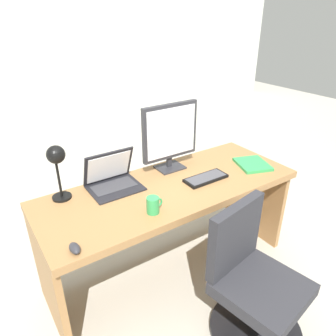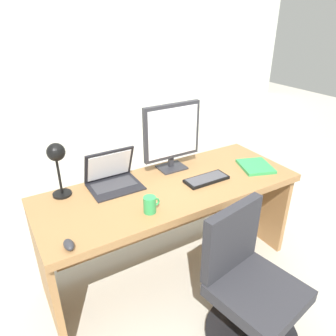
{
  "view_description": "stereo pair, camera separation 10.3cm",
  "coord_description": "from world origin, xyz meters",
  "px_view_note": "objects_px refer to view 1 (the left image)",
  "views": [
    {
      "loc": [
        -1.06,
        -1.54,
        1.81
      ],
      "look_at": [
        0.0,
        0.03,
        0.86
      ],
      "focal_mm": 33.96,
      "sensor_mm": 36.0,
      "label": 1
    },
    {
      "loc": [
        -0.97,
        -1.6,
        1.81
      ],
      "look_at": [
        0.0,
        0.03,
        0.86
      ],
      "focal_mm": 33.96,
      "sensor_mm": 36.0,
      "label": 2
    }
  ],
  "objects_px": {
    "desk_lamp": "(57,162)",
    "book": "(253,164)",
    "coffee_mug": "(153,205)",
    "monitor": "(170,134)",
    "laptop": "(111,176)",
    "desk": "(167,206)",
    "keyboard": "(206,178)",
    "mouse": "(75,248)",
    "office_chair": "(253,288)"
  },
  "relations": [
    {
      "from": "desk_lamp",
      "to": "book",
      "type": "height_order",
      "value": "desk_lamp"
    },
    {
      "from": "coffee_mug",
      "to": "monitor",
      "type": "bearing_deg",
      "value": 46.3
    },
    {
      "from": "laptop",
      "to": "book",
      "type": "distance_m",
      "value": 1.07
    },
    {
      "from": "desk",
      "to": "keyboard",
      "type": "xyz_separation_m",
      "value": [
        0.25,
        -0.11,
        0.2
      ]
    },
    {
      "from": "desk",
      "to": "laptop",
      "type": "height_order",
      "value": "laptop"
    },
    {
      "from": "monitor",
      "to": "keyboard",
      "type": "bearing_deg",
      "value": -69.49
    },
    {
      "from": "mouse",
      "to": "monitor",
      "type": "bearing_deg",
      "value": 28.84
    },
    {
      "from": "coffee_mug",
      "to": "office_chair",
      "type": "bearing_deg",
      "value": -52.35
    },
    {
      "from": "laptop",
      "to": "desk_lamp",
      "type": "relative_size",
      "value": 0.91
    },
    {
      "from": "monitor",
      "to": "coffee_mug",
      "type": "relative_size",
      "value": 4.74
    },
    {
      "from": "desk",
      "to": "keyboard",
      "type": "distance_m",
      "value": 0.34
    },
    {
      "from": "desk",
      "to": "mouse",
      "type": "relative_size",
      "value": 20.02
    },
    {
      "from": "monitor",
      "to": "coffee_mug",
      "type": "distance_m",
      "value": 0.63
    },
    {
      "from": "desk_lamp",
      "to": "coffee_mug",
      "type": "height_order",
      "value": "desk_lamp"
    },
    {
      "from": "desk",
      "to": "keyboard",
      "type": "height_order",
      "value": "keyboard"
    },
    {
      "from": "desk",
      "to": "keyboard",
      "type": "bearing_deg",
      "value": -22.92
    },
    {
      "from": "mouse",
      "to": "book",
      "type": "relative_size",
      "value": 0.29
    },
    {
      "from": "keyboard",
      "to": "desk_lamp",
      "type": "xyz_separation_m",
      "value": [
        -0.91,
        0.3,
        0.25
      ]
    },
    {
      "from": "keyboard",
      "to": "mouse",
      "type": "distance_m",
      "value": 1.04
    },
    {
      "from": "monitor",
      "to": "desk_lamp",
      "type": "relative_size",
      "value": 1.34
    },
    {
      "from": "keyboard",
      "to": "book",
      "type": "height_order",
      "value": "same"
    },
    {
      "from": "keyboard",
      "to": "desk_lamp",
      "type": "relative_size",
      "value": 0.85
    },
    {
      "from": "desk",
      "to": "coffee_mug",
      "type": "bearing_deg",
      "value": -137.06
    },
    {
      "from": "mouse",
      "to": "office_chair",
      "type": "relative_size",
      "value": 0.11
    },
    {
      "from": "desk_lamp",
      "to": "book",
      "type": "distance_m",
      "value": 1.42
    },
    {
      "from": "laptop",
      "to": "book",
      "type": "height_order",
      "value": "laptop"
    },
    {
      "from": "desk",
      "to": "book",
      "type": "height_order",
      "value": "book"
    },
    {
      "from": "office_chair",
      "to": "coffee_mug",
      "type": "bearing_deg",
      "value": 127.65
    },
    {
      "from": "office_chair",
      "to": "mouse",
      "type": "bearing_deg",
      "value": 154.52
    },
    {
      "from": "desk_lamp",
      "to": "desk",
      "type": "bearing_deg",
      "value": -15.92
    },
    {
      "from": "coffee_mug",
      "to": "keyboard",
      "type": "bearing_deg",
      "value": 14.93
    },
    {
      "from": "mouse",
      "to": "desk_lamp",
      "type": "distance_m",
      "value": 0.57
    },
    {
      "from": "desk",
      "to": "monitor",
      "type": "xyz_separation_m",
      "value": [
        0.14,
        0.18,
        0.46
      ]
    },
    {
      "from": "monitor",
      "to": "book",
      "type": "xyz_separation_m",
      "value": [
        0.55,
        -0.32,
        -0.26
      ]
    },
    {
      "from": "desk",
      "to": "office_chair",
      "type": "relative_size",
      "value": 2.14
    },
    {
      "from": "desk",
      "to": "desk_lamp",
      "type": "height_order",
      "value": "desk_lamp"
    },
    {
      "from": "monitor",
      "to": "office_chair",
      "type": "bearing_deg",
      "value": -91.83
    },
    {
      "from": "book",
      "to": "coffee_mug",
      "type": "xyz_separation_m",
      "value": [
        -0.96,
        -0.11,
        0.04
      ]
    },
    {
      "from": "office_chair",
      "to": "laptop",
      "type": "bearing_deg",
      "value": 115.9
    },
    {
      "from": "keyboard",
      "to": "mouse",
      "type": "relative_size",
      "value": 3.51
    },
    {
      "from": "desk",
      "to": "mouse",
      "type": "height_order",
      "value": "mouse"
    },
    {
      "from": "keyboard",
      "to": "mouse",
      "type": "xyz_separation_m",
      "value": [
        -1.01,
        -0.21,
        0.01
      ]
    },
    {
      "from": "coffee_mug",
      "to": "laptop",
      "type": "bearing_deg",
      "value": 98.94
    },
    {
      "from": "coffee_mug",
      "to": "book",
      "type": "bearing_deg",
      "value": 6.59
    },
    {
      "from": "mouse",
      "to": "coffee_mug",
      "type": "distance_m",
      "value": 0.5
    },
    {
      "from": "laptop",
      "to": "monitor",
      "type": "bearing_deg",
      "value": -0.07
    },
    {
      "from": "monitor",
      "to": "book",
      "type": "bearing_deg",
      "value": -29.96
    },
    {
      "from": "desk_lamp",
      "to": "book",
      "type": "bearing_deg",
      "value": -13.4
    },
    {
      "from": "monitor",
      "to": "keyboard",
      "type": "distance_m",
      "value": 0.41
    },
    {
      "from": "mouse",
      "to": "keyboard",
      "type": "bearing_deg",
      "value": 11.7
    }
  ]
}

